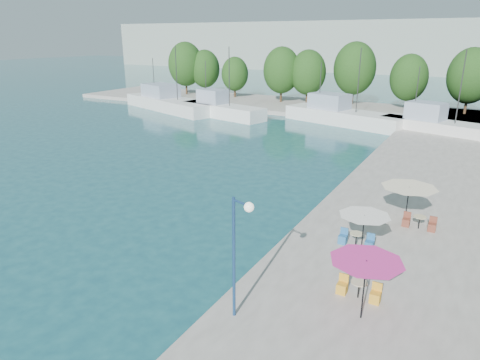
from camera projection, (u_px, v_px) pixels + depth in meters
The scene contains 21 objects.
quay_far at pixel (320, 108), 68.06m from camera, with size 90.00×16.00×0.60m, color gray.
hill_west at pixel (350, 46), 152.67m from camera, with size 180.00×40.00×16.00m, color gray.
trawler_01 at pixel (169, 103), 68.22m from camera, with size 20.34×11.51×10.20m.
trawler_02 at pixel (221, 109), 61.97m from camera, with size 14.24×6.72×10.20m.
trawler_03 at pixel (342, 116), 57.05m from camera, with size 17.18×8.83×10.20m.
trawler_04 at pixel (438, 127), 49.67m from camera, with size 14.27×7.37×10.20m.
tree_01 at pixel (186, 64), 80.57m from camera, with size 6.52×6.52×9.65m.
tree_02 at pixel (205, 69), 80.37m from camera, with size 5.57×5.57×8.24m.
tree_03 at pixel (235, 74), 76.94m from camera, with size 4.82×4.82×7.14m.
tree_04 at pixel (282, 70), 70.89m from camera, with size 6.09×6.09×9.01m.
tree_05 at pixel (308, 72), 69.60m from camera, with size 5.79×5.79×8.57m.
tree_06 at pixel (355, 68), 68.14m from camera, with size 6.64×6.64×9.83m.
tree_07 at pixel (409, 78), 63.52m from camera, with size 5.52×5.52×8.16m.
tree_08 at pixel (471, 76), 59.50m from camera, with size 6.20×6.20×9.18m.
umbrella_pink at pixel (366, 267), 16.05m from camera, with size 2.82×2.82×2.52m.
umbrella_white at pixel (364, 220), 20.55m from camera, with size 2.49×2.49×2.35m.
umbrella_cream at pixel (409, 191), 24.64m from camera, with size 3.19×3.19×2.26m.
cafe_table_01 at pixel (358, 292), 17.98m from camera, with size 1.82×0.70×0.76m.
cafe_table_02 at pixel (356, 241), 22.40m from camera, with size 1.82×0.70×0.76m.
cafe_table_03 at pixel (419, 224), 24.47m from camera, with size 1.82×0.70×0.76m.
street_lamp at pixel (240, 238), 15.61m from camera, with size 1.00×0.48×5.03m.
Camera 1 is at (14.32, 1.32, 11.07)m, focal length 32.00 mm.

